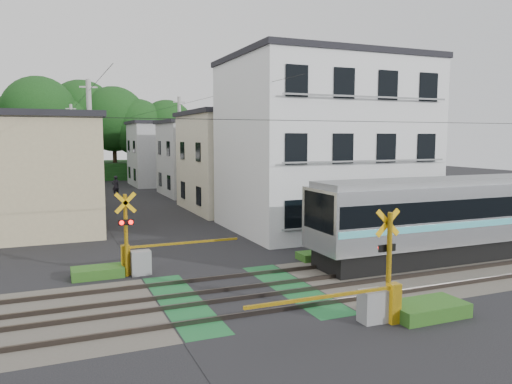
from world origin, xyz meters
name	(u,v)px	position (x,y,z in m)	size (l,w,h in m)	color
ground	(240,295)	(0.00, 0.00, 0.00)	(120.00, 120.00, 0.00)	black
track_bed	(240,294)	(0.00, 0.00, 0.04)	(120.00, 120.00, 0.14)	#47423A
crossing_signal_near	(377,297)	(2.59, -3.65, 0.71)	(4.74, 0.65, 3.09)	yellow
crossing_signal_far	(138,256)	(-2.59, 3.65, 0.71)	(4.74, 0.65, 3.09)	yellow
apartment_block	(323,144)	(8.50, 9.49, 4.66)	(10.20, 8.36, 9.30)	white
houses_row	(127,160)	(0.25, 25.92, 3.24)	(22.07, 31.35, 6.80)	tan
tree_hill	(87,131)	(-1.06, 48.04, 5.74)	(40.00, 12.94, 11.94)	#163E14
catenary	(396,174)	(6.00, 0.03, 3.70)	(60.00, 5.04, 7.00)	#2D2D33
utility_poles	(114,150)	(-1.05, 23.01, 4.08)	(7.90, 42.00, 8.00)	#A5A5A0
pedestrian	(116,186)	(-0.25, 29.26, 0.88)	(0.64, 0.42, 1.77)	black
weed_patches	(290,284)	(1.76, -0.09, 0.18)	(10.25, 8.80, 0.40)	#2D5E1E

